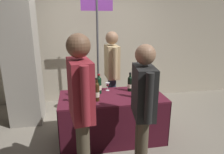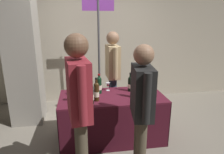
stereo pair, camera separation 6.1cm
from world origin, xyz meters
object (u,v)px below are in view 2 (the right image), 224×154
Objects in this scene: concrete_pillar at (20,28)px; booth_signpost at (99,42)px; display_bottle_0 at (91,94)px; wine_glass_mid at (71,94)px; flower_vase at (83,89)px; wine_glass_near_vendor at (108,85)px; vendor_presenter at (113,68)px; tasting_table at (112,109)px; taster_foreground_right at (142,102)px; featured_wine_bottle at (135,88)px.

concrete_pillar is 1.53× the size of booth_signpost.
wine_glass_mid is at bearing 151.17° from display_bottle_0.
wine_glass_near_vendor is at bearing 29.57° from flower_vase.
wine_glass_near_vendor is at bearing -21.67° from vendor_presenter.
tasting_table is 0.71× the size of booth_signpost.
concrete_pillar reaches higher than booth_signpost.
vendor_presenter reaches higher than tasting_table.
concrete_pillar is 25.73× the size of wine_glass_near_vendor.
vendor_presenter is at bearing 46.59° from wine_glass_mid.
tasting_table is at bearing 21.07° from taster_foreground_right.
booth_signpost reaches higher than tasting_table.
wine_glass_mid is 1.11m from taster_foreground_right.
wine_glass_mid is 0.08× the size of vendor_presenter.
tasting_table is 0.50m from featured_wine_bottle.
display_bottle_0 is 0.22× the size of taster_foreground_right.
flower_vase is at bearing 169.63° from featured_wine_bottle.
wine_glass_near_vendor is 0.96× the size of wine_glass_mid.
flower_vase is (0.18, 0.13, 0.03)m from wine_glass_mid.
featured_wine_bottle is 2.50× the size of wine_glass_mid.
vendor_presenter reaches higher than flower_vase.
wine_glass_near_vendor is 0.06× the size of booth_signpost.
wine_glass_near_vendor is at bearing 19.56° from taster_foreground_right.
taster_foreground_right is at bearing -45.72° from concrete_pillar.
concrete_pillar reaches higher than featured_wine_bottle.
vendor_presenter is at bearing 49.39° from flower_vase.
taster_foreground_right is at bearing -99.31° from featured_wine_bottle.
flower_vase is (-0.40, -0.23, 0.04)m from wine_glass_near_vendor.
taster_foreground_right reaches higher than display_bottle_0.
display_bottle_0 is 0.33m from wine_glass_mid.
display_bottle_0 is at bearing 49.90° from taster_foreground_right.
display_bottle_0 is 1.54m from booth_signpost.
vendor_presenter reaches higher than featured_wine_bottle.
concrete_pillar is at bearing 151.44° from featured_wine_bottle.
concrete_pillar is 2.13× the size of taster_foreground_right.
flower_vase reaches higher than tasting_table.
tasting_table is 0.70m from wine_glass_mid.
concrete_pillar is 9.76× the size of display_bottle_0.
tasting_table is at bearing 38.76° from display_bottle_0.
booth_signpost is at bearing 12.41° from concrete_pillar.
booth_signpost is (0.35, 1.13, 0.57)m from flower_vase.
wine_glass_mid is at bearing 55.39° from taster_foreground_right.
vendor_presenter is (0.12, 0.66, 0.49)m from tasting_table.
tasting_table is 0.56m from flower_vase.
taster_foreground_right reaches higher than flower_vase.
display_bottle_0 is 1.04m from vendor_presenter.
featured_wine_bottle is 0.21× the size of taster_foreground_right.
wine_glass_near_vendor is at bearing 133.65° from featured_wine_bottle.
featured_wine_bottle is 0.21× the size of vendor_presenter.
flower_vase is (1.02, -0.83, -0.86)m from concrete_pillar.
display_bottle_0 is at bearing -141.24° from tasting_table.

